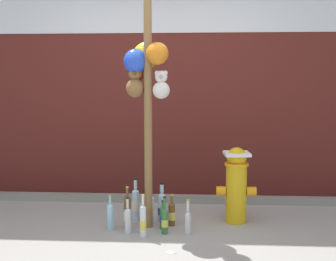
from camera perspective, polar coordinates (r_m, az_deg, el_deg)
The scene contains 19 objects.
ground_plane at distance 3.83m, azimuth -2.52°, elevation -14.94°, with size 14.00×14.00×0.00m, color #9E9B93.
building_wall at distance 5.43m, azimuth -0.54°, elevation 12.82°, with size 10.00×0.21×3.99m.
curb_strip at distance 5.13m, azimuth -0.89°, elevation -8.88°, with size 8.00×0.12×0.08m, color gray.
memorial_post at distance 4.13m, azimuth -2.92°, elevation 10.71°, with size 0.51×0.41×2.93m.
fire_hydrant at distance 4.40m, azimuth 8.90°, elevation -6.79°, with size 0.39×0.26×0.75m.
bottle_0 at distance 4.34m, azimuth -2.29°, elevation -10.15°, with size 0.07×0.07×0.41m.
bottle_1 at distance 4.46m, azimuth -4.24°, elevation -9.50°, with size 0.07×0.07×0.43m.
bottle_2 at distance 4.09m, azimuth -0.44°, elevation -11.67°, with size 0.06×0.06×0.35m.
bottle_3 at distance 4.23m, azimuth -0.67°, elevation -11.30°, with size 0.06×0.06×0.28m.
bottle_4 at distance 4.00m, azimuth -3.27°, elevation -11.72°, with size 0.06×0.06×0.39m.
bottle_5 at distance 4.31m, azimuth 0.49°, elevation -10.79°, with size 0.07×0.07×0.31m.
bottle_6 at distance 4.10m, azimuth 2.59°, elevation -11.68°, with size 0.06×0.06×0.32m.
bottle_7 at distance 4.23m, azimuth -7.55°, elevation -10.94°, with size 0.06×0.06×0.34m.
bottle_8 at distance 4.24m, azimuth -5.31°, elevation -10.55°, with size 0.07×0.07×0.41m.
bottle_9 at distance 4.12m, azimuth -5.26°, elevation -11.48°, with size 0.06×0.06×0.34m.
bottle_10 at distance 4.40m, azimuth -0.81°, elevation -9.92°, with size 0.08×0.08×0.40m.
litter_0 at distance 3.71m, azimuth 0.37°, elevation -15.59°, with size 0.07×0.06×0.01m, color silver.
litter_1 at distance 5.31m, azimuth -8.85°, elevation -8.84°, with size 0.14×0.08×0.01m, color tan.
litter_2 at distance 4.19m, azimuth -3.95°, elevation -12.99°, with size 0.07×0.11×0.01m, color #8C99B2.
Camera 1 is at (0.38, -3.54, 1.40)m, focal length 46.73 mm.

